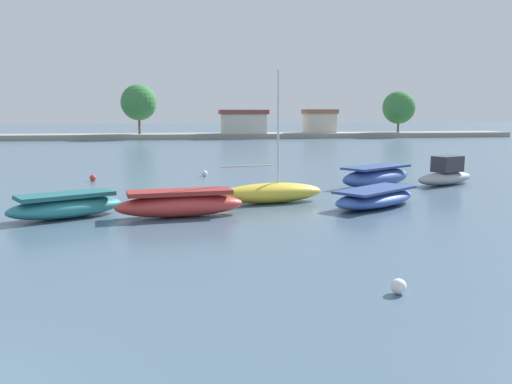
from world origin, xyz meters
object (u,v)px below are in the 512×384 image
moored_boat_5 (375,198)px  mooring_buoy_1 (205,173)px  moored_boat_3 (180,204)px  moored_boat_4 (271,192)px  mooring_buoy_2 (399,286)px  moored_boat_2 (66,206)px  moored_boat_6 (376,177)px  moored_boat_7 (446,174)px  mooring_buoy_3 (93,178)px

moored_boat_5 → mooring_buoy_1: size_ratio=14.45×
moored_boat_3 → moored_boat_4: moored_boat_4 is taller
moored_boat_3 → mooring_buoy_2: bearing=-72.3°
moored_boat_4 → moored_boat_5: size_ratio=1.11×
moored_boat_2 → mooring_buoy_2: moored_boat_2 is taller
moored_boat_6 → mooring_buoy_2: 19.09m
moored_boat_7 → moored_boat_3: bearing=-179.8°
moored_boat_4 → mooring_buoy_2: moored_boat_4 is taller
moored_boat_2 → mooring_buoy_3: 12.23m
mooring_buoy_1 → mooring_buoy_2: 24.85m
moored_boat_6 → mooring_buoy_3: moored_boat_6 is taller
moored_boat_7 → mooring_buoy_2: bearing=-146.5°
moored_boat_3 → moored_boat_7: (15.68, 7.49, 0.09)m
moored_boat_4 → mooring_buoy_2: 13.38m
moored_boat_7 → moored_boat_2: bearing=173.8°
moored_boat_2 → moored_boat_4: size_ratio=0.80×
moored_boat_3 → mooring_buoy_3: size_ratio=13.73×
moored_boat_5 → moored_boat_6: (2.58, 6.39, 0.17)m
moored_boat_5 → moored_boat_2: bearing=146.0°
moored_boat_3 → moored_boat_5: 8.80m
moored_boat_2 → moored_boat_6: bearing=-4.2°
moored_boat_5 → mooring_buoy_1: (-6.72, 13.17, -0.21)m
mooring_buoy_2 → mooring_buoy_3: mooring_buoy_3 is taller
moored_boat_2 → moored_boat_7: bearing=-8.4°
moored_boat_7 → mooring_buoy_2: 21.12m
moored_boat_2 → mooring_buoy_1: (6.56, 13.63, -0.29)m
moored_boat_6 → mooring_buoy_3: size_ratio=14.75×
moored_boat_2 → moored_boat_3: size_ratio=0.91×
moored_boat_5 → mooring_buoy_2: bearing=-145.1°
moored_boat_5 → mooring_buoy_3: (-13.74, 11.76, -0.21)m
moored_boat_3 → moored_boat_4: 5.16m
mooring_buoy_1 → mooring_buoy_2: mooring_buoy_1 is taller
moored_boat_3 → moored_boat_6: (11.32, 7.34, 0.05)m
moored_boat_6 → moored_boat_7: moored_boat_7 is taller
moored_boat_6 → mooring_buoy_3: bearing=128.9°
moored_boat_3 → moored_boat_2: bearing=167.4°
moored_boat_7 → mooring_buoy_2: size_ratio=12.56×
moored_boat_3 → mooring_buoy_3: moored_boat_3 is taller
moored_boat_6 → mooring_buoy_1: moored_boat_6 is taller
mooring_buoy_1 → mooring_buoy_2: bearing=-83.7°
moored_boat_3 → moored_boat_4: size_ratio=0.88×
moored_boat_6 → moored_boat_7: bearing=-31.0°
mooring_buoy_1 → mooring_buoy_3: bearing=-168.6°
moored_boat_4 → mooring_buoy_1: 11.57m
moored_boat_7 → mooring_buoy_1: bearing=128.8°
moored_boat_5 → moored_boat_6: size_ratio=0.96×
moored_boat_7 → mooring_buoy_1: 15.19m
moored_boat_4 → moored_boat_5: 4.78m
moored_boat_6 → moored_boat_4: bearing=-179.8°
mooring_buoy_1 → mooring_buoy_2: size_ratio=1.03×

